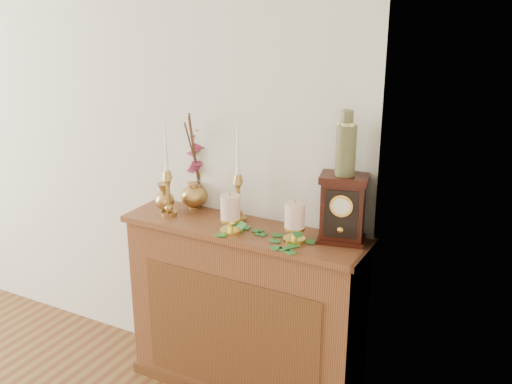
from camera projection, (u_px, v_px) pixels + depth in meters
The scene contains 10 objects.
console_shelf at pixel (244, 317), 3.04m from camera, with size 1.24×0.34×0.93m.
candlestick_left at pixel (168, 186), 2.98m from camera, with size 0.08×0.08×0.48m.
candlestick_center at pixel (238, 190), 2.91m from camera, with size 0.08×0.08×0.49m.
bud_vase at pixel (165, 199), 3.04m from camera, with size 0.10×0.10×0.16m.
ginger_jar at pixel (197, 164), 3.09m from camera, with size 0.21×0.22×0.51m.
pillar_candle_left at pixel (230, 212), 2.79m from camera, with size 0.10×0.10×0.20m.
pillar_candle_right at pixel (295, 220), 2.69m from camera, with size 0.10×0.10×0.20m.
ivy_garland at pixel (274, 236), 2.75m from camera, with size 0.38×0.18×0.08m.
mantel_clock at pixel (343, 209), 2.68m from camera, with size 0.24×0.19×0.31m.
ceramic_vase at pixel (346, 146), 2.59m from camera, with size 0.09×0.09×0.29m.
Camera 1 is at (2.71, -0.23, 2.03)m, focal length 42.00 mm.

